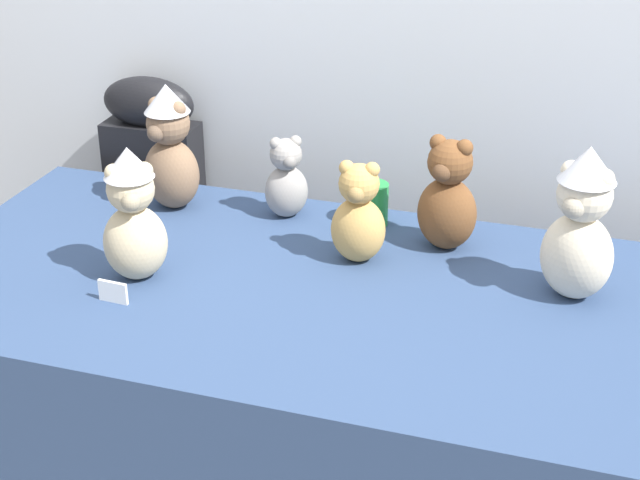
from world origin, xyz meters
TOP-DOWN VIEW (x-y plane):
  - display_table at (0.00, 0.25)m, footprint 1.90×0.91m
  - instrument_case at (-0.71, 0.84)m, footprint 0.28×0.13m
  - teddy_bear_sand at (-0.41, 0.17)m, footprint 0.18×0.18m
  - teddy_bear_cream at (0.54, 0.38)m, footprint 0.20×0.18m
  - teddy_bear_chestnut at (0.23, 0.53)m, footprint 0.17×0.15m
  - teddy_bear_honey at (0.04, 0.40)m, footprint 0.14×0.12m
  - teddy_bear_ash at (-0.20, 0.59)m, footprint 0.15×0.14m
  - teddy_bear_mocha at (-0.50, 0.55)m, footprint 0.18×0.16m
  - party_cup_green at (0.03, 0.61)m, footprint 0.08×0.08m
  - name_card_front_left at (-0.41, 0.05)m, footprint 0.07×0.01m

SIDE VIEW (x-z plane):
  - display_table at x=0.00m, z-range 0.00..0.80m
  - instrument_case at x=-0.71m, z-range 0.00..1.05m
  - name_card_front_left at x=-0.41m, z-range 0.80..0.85m
  - party_cup_green at x=0.03m, z-range 0.80..0.91m
  - teddy_bear_ash at x=-0.20m, z-range 0.79..1.01m
  - teddy_bear_honey at x=0.04m, z-range 0.79..1.04m
  - teddy_bear_chestnut at x=0.23m, z-range 0.79..1.07m
  - teddy_bear_sand at x=-0.41m, z-range 0.79..1.11m
  - teddy_bear_mocha at x=-0.50m, z-range 0.79..1.13m
  - teddy_bear_cream at x=0.54m, z-range 0.79..1.14m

